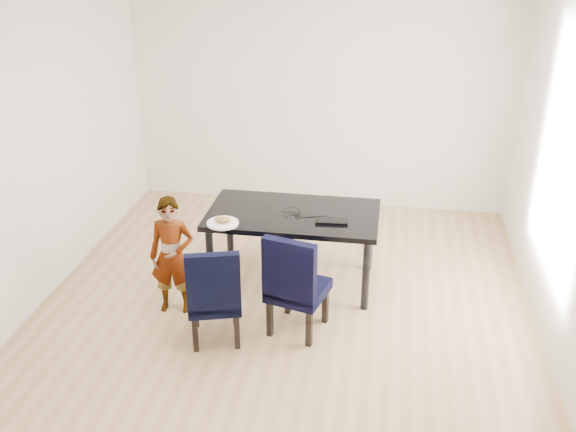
% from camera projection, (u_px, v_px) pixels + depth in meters
% --- Properties ---
extents(floor, '(4.50, 5.00, 0.01)m').
position_uv_depth(floor, '(284.00, 309.00, 5.88)').
color(floor, tan).
rests_on(floor, ground).
extents(ceiling, '(4.50, 5.00, 0.01)m').
position_uv_depth(ceiling, '(284.00, 0.00, 4.74)').
color(ceiling, white).
rests_on(ceiling, wall_back).
extents(wall_back, '(4.50, 0.01, 2.70)m').
position_uv_depth(wall_back, '(320.00, 96.00, 7.55)').
color(wall_back, silver).
rests_on(wall_back, ground).
extents(wall_front, '(4.50, 0.01, 2.70)m').
position_uv_depth(wall_front, '(197.00, 357.00, 3.07)').
color(wall_front, white).
rests_on(wall_front, ground).
extents(wall_left, '(0.01, 5.00, 2.70)m').
position_uv_depth(wall_left, '(32.00, 157.00, 5.64)').
color(wall_left, silver).
rests_on(wall_left, ground).
extents(wall_right, '(0.01, 5.00, 2.70)m').
position_uv_depth(wall_right, '(570.00, 188.00, 4.98)').
color(wall_right, white).
rests_on(wall_right, ground).
extents(dining_table, '(1.60, 0.90, 0.75)m').
position_uv_depth(dining_table, '(293.00, 248.00, 6.17)').
color(dining_table, black).
rests_on(dining_table, floor).
extents(chair_left, '(0.54, 0.55, 0.90)m').
position_uv_depth(chair_left, '(214.00, 292.00, 5.31)').
color(chair_left, black).
rests_on(chair_left, floor).
extents(chair_right, '(0.56, 0.57, 0.95)m').
position_uv_depth(chair_right, '(298.00, 281.00, 5.41)').
color(chair_right, black).
rests_on(chair_right, floor).
extents(child, '(0.43, 0.31, 1.10)m').
position_uv_depth(child, '(172.00, 256.00, 5.66)').
color(child, orange).
rests_on(child, floor).
extents(plate, '(0.35, 0.35, 0.02)m').
position_uv_depth(plate, '(223.00, 223.00, 5.78)').
color(plate, white).
rests_on(plate, dining_table).
extents(sandwich, '(0.17, 0.10, 0.06)m').
position_uv_depth(sandwich, '(223.00, 219.00, 5.76)').
color(sandwich, '#A8733C').
rests_on(sandwich, plate).
extents(laptop, '(0.31, 0.21, 0.02)m').
position_uv_depth(laptop, '(332.00, 219.00, 5.84)').
color(laptop, black).
rests_on(laptop, dining_table).
extents(cable_tangle, '(0.17, 0.17, 0.01)m').
position_uv_depth(cable_tangle, '(293.00, 216.00, 5.92)').
color(cable_tangle, black).
rests_on(cable_tangle, dining_table).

